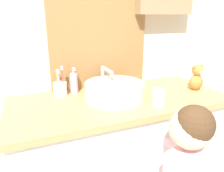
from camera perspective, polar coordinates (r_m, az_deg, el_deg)
The scene contains 8 objects.
wall_back at distance 1.49m, azimuth -2.02°, elevation 18.33°, with size 3.20×0.18×2.50m.
vanity_counter at distance 1.48m, azimuth 2.00°, elevation -17.57°, with size 1.27×0.56×0.79m.
sink_basin at distance 1.28m, azimuth 0.61°, elevation -1.04°, with size 0.35×0.40×0.16m.
toothbrush_holder at distance 1.36m, azimuth -13.38°, elevation -0.62°, with size 0.08×0.08×0.18m.
soap_dispenser at distance 1.38m, azimuth -9.88°, elevation 0.85°, with size 0.05×0.05×0.16m.
child_figure at distance 1.13m, azimuth 18.68°, elevation -19.84°, with size 0.21×0.45×0.90m.
teddy_bear at distance 1.52m, azimuth 21.22°, elevation 1.95°, with size 0.09×0.08×0.17m.
drinking_cup at distance 1.19m, azimuth 12.11°, elevation -3.08°, with size 0.07×0.07×0.10m, color silver.
Camera 1 is at (-0.50, -0.78, 1.25)m, focal length 35.00 mm.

